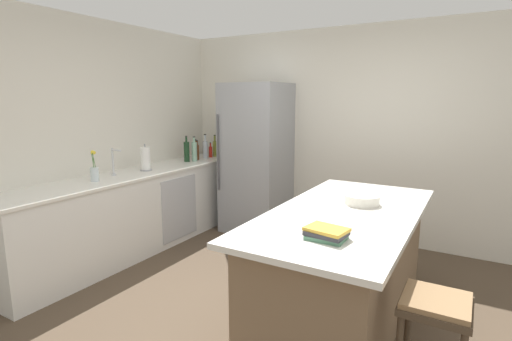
{
  "coord_description": "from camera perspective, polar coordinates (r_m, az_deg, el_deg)",
  "views": [
    {
      "loc": [
        1.28,
        -2.49,
        1.74
      ],
      "look_at": [
        -0.72,
        0.94,
        1.0
      ],
      "focal_mm": 27.05,
      "sensor_mm": 36.0,
      "label": 1
    }
  ],
  "objects": [
    {
      "name": "bar_stool",
      "position": [
        2.45,
        24.89,
        -19.34
      ],
      "size": [
        0.36,
        0.36,
        0.68
      ],
      "color": "#473828",
      "rests_on": "ground_plane"
    },
    {
      "name": "paper_towel_roll",
      "position": [
        4.67,
        -16.03,
        1.63
      ],
      "size": [
        0.14,
        0.14,
        0.31
      ],
      "color": "gray",
      "rests_on": "counter_run_left"
    },
    {
      "name": "syrup_bottle",
      "position": [
        5.35,
        -8.72,
        2.76
      ],
      "size": [
        0.06,
        0.06,
        0.27
      ],
      "color": "#5B3319",
      "rests_on": "counter_run_left"
    },
    {
      "name": "whiskey_bottle",
      "position": [
        5.48,
        -8.95,
        2.9
      ],
      "size": [
        0.08,
        0.08,
        0.27
      ],
      "color": "brown",
      "rests_on": "counter_run_left"
    },
    {
      "name": "olive_oil_bottle",
      "position": [
        5.62,
        -6.11,
        3.32
      ],
      "size": [
        0.06,
        0.06,
        0.31
      ],
      "color": "olive",
      "rests_on": "counter_run_left"
    },
    {
      "name": "sink_faucet",
      "position": [
        4.46,
        -20.29,
        1.29
      ],
      "size": [
        0.15,
        0.05,
        0.3
      ],
      "color": "silver",
      "rests_on": "counter_run_left"
    },
    {
      "name": "wall_rear",
      "position": [
        4.93,
        15.11,
        5.08
      ],
      "size": [
        6.0,
        0.1,
        2.6
      ],
      "primitive_type": "cube",
      "color": "silver",
      "rests_on": "ground_plane"
    },
    {
      "name": "kitchen_island",
      "position": [
        3.15,
        12.76,
        -13.66
      ],
      "size": [
        1.01,
        2.11,
        0.9
      ],
      "color": "#7A6047",
      "rests_on": "ground_plane"
    },
    {
      "name": "refrigerator",
      "position": [
        5.07,
        0.05,
        1.8
      ],
      "size": [
        0.77,
        0.75,
        1.94
      ],
      "color": "#93969B",
      "rests_on": "ground_plane"
    },
    {
      "name": "flower_vase",
      "position": [
        4.22,
        -22.79,
        -0.13
      ],
      "size": [
        0.08,
        0.08,
        0.32
      ],
      "color": "silver",
      "rests_on": "counter_run_left"
    },
    {
      "name": "soda_bottle",
      "position": [
        5.48,
        -7.51,
        3.21
      ],
      "size": [
        0.07,
        0.07,
        0.34
      ],
      "color": "silver",
      "rests_on": "counter_run_left"
    },
    {
      "name": "mixing_bowl",
      "position": [
        3.21,
        15.39,
        -4.18
      ],
      "size": [
        0.28,
        0.28,
        0.08
      ],
      "color": "silver",
      "rests_on": "kitchen_island"
    },
    {
      "name": "wine_bottle",
      "position": [
        5.2,
        -10.22,
        2.81
      ],
      "size": [
        0.07,
        0.07,
        0.34
      ],
      "color": "#19381E",
      "rests_on": "counter_run_left"
    },
    {
      "name": "ground_plane",
      "position": [
        3.3,
        2.73,
        -21.29
      ],
      "size": [
        7.2,
        7.2,
        0.0
      ],
      "primitive_type": "plane",
      "color": "#4C3D2D"
    },
    {
      "name": "cookbook_stack",
      "position": [
        2.39,
        10.38,
        -9.12
      ],
      "size": [
        0.27,
        0.21,
        0.07
      ],
      "color": "#4C7F60",
      "rests_on": "kitchen_island"
    },
    {
      "name": "wall_left",
      "position": [
        4.51,
        -25.97,
        3.9
      ],
      "size": [
        0.1,
        6.0,
        2.6
      ],
      "primitive_type": "cube",
      "color": "silver",
      "rests_on": "ground_plane"
    },
    {
      "name": "hot_sauce_bottle",
      "position": [
        5.56,
        -6.73,
        2.81
      ],
      "size": [
        0.05,
        0.05,
        0.21
      ],
      "color": "red",
      "rests_on": "counter_run_left"
    },
    {
      "name": "gin_bottle",
      "position": [
        5.24,
        -9.1,
        2.87
      ],
      "size": [
        0.07,
        0.07,
        0.33
      ],
      "color": "#8CB79E",
      "rests_on": "counter_run_left"
    },
    {
      "name": "counter_run_left",
      "position": [
        4.7,
        -17.33,
        -5.76
      ],
      "size": [
        0.66,
        3.18,
        0.92
      ],
      "color": "silver",
      "rests_on": "ground_plane"
    }
  ]
}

